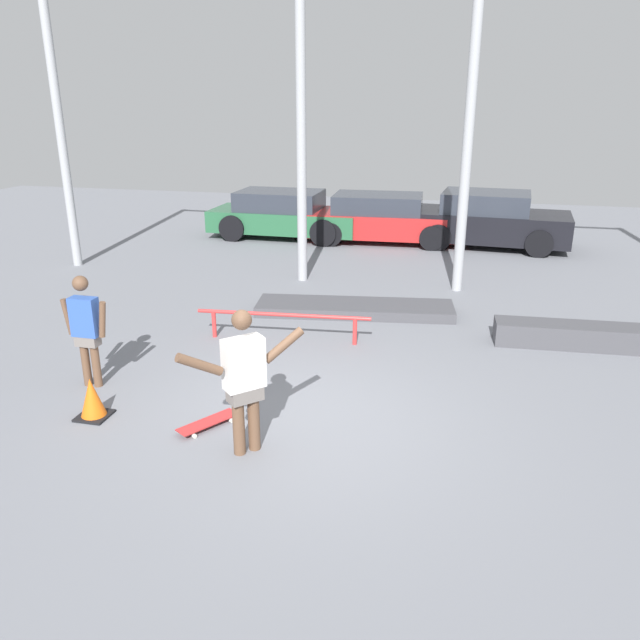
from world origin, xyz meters
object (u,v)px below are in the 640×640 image
Objects in this scene: manual_pad at (355,308)px; skateboarder at (244,376)px; parked_car_red at (382,219)px; traffic_cone at (92,399)px; skateboard at (208,422)px; grind_rail at (283,319)px; parked_car_black at (489,220)px; grind_box at (592,336)px; parked_car_green at (284,215)px; bystander at (86,327)px.

skateboarder is at bearing -93.55° from manual_pad.
parked_car_red reaches higher than traffic_cone.
grind_rail reaches higher than skateboard.
traffic_cone is at bearing -110.00° from parked_car_black.
grind_rail reaches higher than grind_box.
traffic_cone is (-1.54, -3.02, -0.13)m from grind_rail.
skateboard is at bearing -142.28° from grind_box.
skateboard is 0.27× the size of grind_rail.
skateboarder reaches higher than traffic_cone.
grind_box is 9.84m from parked_car_green.
parked_car_black is at bearing -0.97° from parked_car_red.
manual_pad is at bearing -62.08° from parked_car_green.
parked_car_black is at bearing 68.76° from manual_pad.
skateboard is 1.49× the size of traffic_cone.
grind_rail is at bearing -170.05° from grind_box.
parked_car_red is at bearing -174.17° from parked_car_black.
skateboarder is 0.56× the size of grind_box.
parked_car_red is at bearing 86.43° from grind_rail.
parked_car_black is (2.43, 6.25, 0.60)m from manual_pad.
parked_car_red is at bearing 93.61° from manual_pad.
grind_box is 7.20m from parked_car_black.
skateboarder is 11.52m from parked_car_black.
parked_car_red reaches higher than grind_rail.
bystander is (-1.99, 0.71, 0.80)m from skateboard.
parked_car_green is (-7.07, 6.84, 0.45)m from grind_box.
skateboard is 6.16m from grind_box.
bystander is (-2.93, -3.83, 0.77)m from manual_pad.
parked_car_green is at bearing 117.37° from manual_pad.
grind_rail is 0.68× the size of parked_car_green.
traffic_cone reaches higher than grind_rail.
grind_rail is 3.06m from bystander.
grind_rail is 8.54m from parked_car_black.
grind_rail is (-0.88, -1.62, 0.28)m from manual_pad.
bystander is at bearing -88.24° from parked_car_green.
skateboarder is 2.85m from bystander.
skateboarder is 5.02m from manual_pad.
parked_car_black is at bearing 102.04° from grind_box.
traffic_cone is at bearing -103.43° from parked_car_red.
parked_car_green is at bearing 135.96° from grind_box.
manual_pad is at bearing 61.55° from grind_rail.
skateboarder is at bearing -92.36° from parked_car_red.
skateboard is at bearing -91.35° from grind_rail.
parked_car_red is 1.06× the size of parked_car_black.
skateboarder is 0.40× the size of parked_car_green.
parked_car_red is (0.55, 10.71, 0.56)m from skateboard.
skateboard is at bearing 102.18° from skateboarder.
bystander is at bearing 111.17° from skateboarder.
parked_car_black is at bearing 15.29° from skateboard.
parked_car_green is 0.96× the size of parked_car_red.
skateboard is at bearing 3.53° from traffic_cone.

